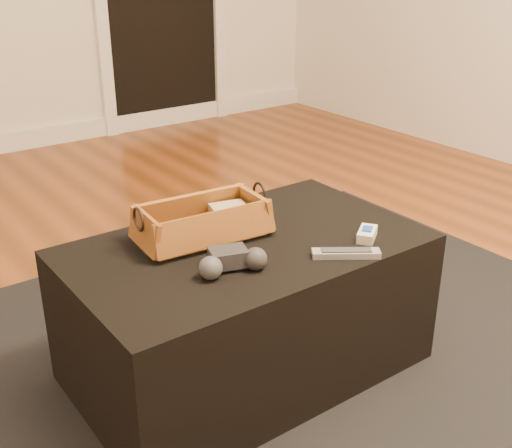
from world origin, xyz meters
TOP-DOWN VIEW (x-y plane):
  - floor at (0.00, 0.00)m, footprint 5.00×5.50m
  - area_rug at (0.06, -0.05)m, footprint 2.60×2.00m
  - ottoman at (0.06, -0.00)m, footprint 1.00×0.60m
  - tv_remote at (-0.04, 0.08)m, footprint 0.20×0.05m
  - cloth_bundle at (0.08, 0.12)m, footprint 0.12×0.10m
  - wicker_basket at (-0.02, 0.10)m, footprint 0.40×0.23m
  - game_controller at (-0.07, -0.12)m, footprint 0.19×0.13m
  - silver_remote at (0.22, -0.23)m, footprint 0.17×0.14m
  - cream_gadget at (0.35, -0.19)m, footprint 0.10×0.09m

SIDE VIEW (x-z plane):
  - floor at x=0.00m, z-range -0.01..0.00m
  - area_rug at x=0.06m, z-range 0.00..0.01m
  - ottoman at x=0.06m, z-range 0.01..0.43m
  - silver_remote at x=0.22m, z-range 0.43..0.45m
  - cream_gadget at x=0.35m, z-range 0.43..0.46m
  - tv_remote at x=-0.04m, z-range 0.45..0.47m
  - game_controller at x=-0.07m, z-range 0.43..0.49m
  - cloth_bundle at x=0.08m, z-range 0.45..0.50m
  - wicker_basket at x=-0.02m, z-range 0.41..0.54m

